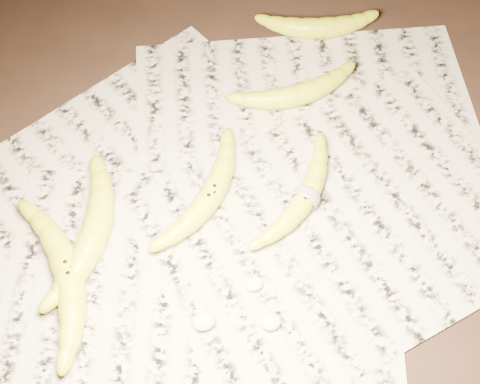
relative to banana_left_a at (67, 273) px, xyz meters
name	(u,v)px	position (x,y,z in m)	size (l,w,h in m)	color
ground	(224,219)	(0.24, 0.01, -0.03)	(3.00, 3.00, 0.00)	black
newspaper_patch	(240,211)	(0.26, 0.01, -0.02)	(0.90, 0.70, 0.01)	#A3A08C
banana_left_a	(67,273)	(0.00, 0.00, 0.00)	(0.23, 0.07, 0.04)	#BBD61A
banana_left_b	(94,233)	(0.05, 0.04, 0.00)	(0.21, 0.07, 0.04)	#BBD61A
banana_center	(210,195)	(0.23, 0.04, 0.00)	(0.20, 0.06, 0.04)	#BBD61A
banana_taped	(306,197)	(0.36, -0.02, 0.00)	(0.20, 0.05, 0.03)	#BBD61A
banana_upper_a	(298,93)	(0.43, 0.16, 0.00)	(0.19, 0.06, 0.04)	#BBD61A
banana_upper_b	(318,27)	(0.53, 0.28, 0.00)	(0.18, 0.06, 0.04)	#BBD61A
measuring_tape	(306,197)	(0.36, -0.02, 0.00)	(0.04, 0.04, 0.00)	white
flesh_chunk_a	(204,320)	(0.15, -0.13, -0.01)	(0.03, 0.03, 0.02)	beige
flesh_chunk_b	(271,321)	(0.23, -0.17, -0.01)	(0.03, 0.02, 0.02)	beige
flesh_chunk_c	(254,283)	(0.23, -0.11, -0.01)	(0.03, 0.02, 0.02)	beige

